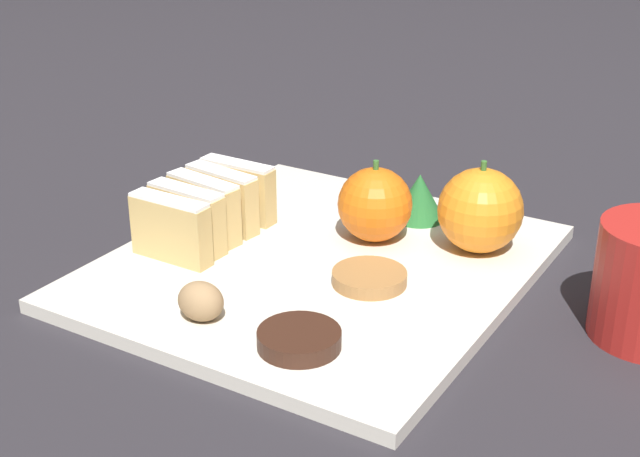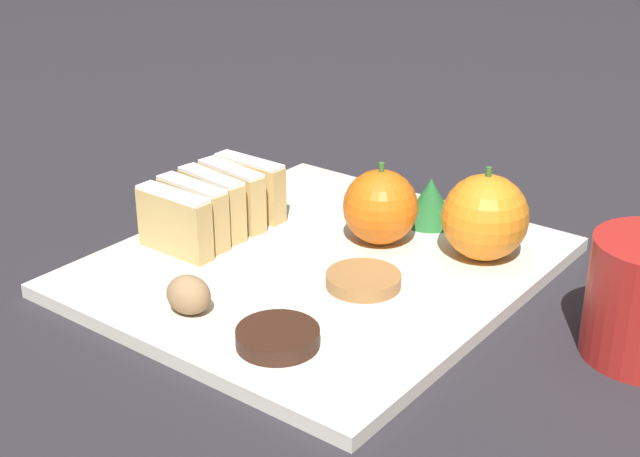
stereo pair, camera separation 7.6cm
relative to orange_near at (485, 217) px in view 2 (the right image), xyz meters
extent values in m
plane|color=#28262B|center=(-0.11, -0.09, -0.05)|extent=(6.00, 6.00, 0.00)
cube|color=silver|center=(-0.11, -0.09, -0.04)|extent=(0.33, 0.37, 0.01)
cube|color=tan|center=(-0.22, -0.16, -0.01)|extent=(0.08, 0.02, 0.05)
cube|color=white|center=(-0.22, -0.16, 0.02)|extent=(0.07, 0.02, 0.00)
cube|color=tan|center=(-0.22, -0.13, -0.01)|extent=(0.08, 0.02, 0.05)
cube|color=white|center=(-0.22, -0.13, 0.02)|extent=(0.08, 0.02, 0.00)
cube|color=tan|center=(-0.22, -0.10, -0.01)|extent=(0.08, 0.03, 0.05)
cube|color=white|center=(-0.22, -0.10, 0.02)|extent=(0.08, 0.03, 0.00)
cube|color=tan|center=(-0.22, -0.08, -0.01)|extent=(0.08, 0.03, 0.05)
cube|color=white|center=(-0.22, -0.08, 0.02)|extent=(0.08, 0.03, 0.00)
cube|color=tan|center=(-0.22, -0.05, -0.01)|extent=(0.08, 0.02, 0.05)
cube|color=white|center=(-0.22, -0.05, 0.02)|extent=(0.07, 0.02, 0.00)
sphere|color=orange|center=(0.00, 0.00, 0.00)|extent=(0.08, 0.08, 0.08)
cylinder|color=#38702D|center=(0.00, 0.00, 0.04)|extent=(0.01, 0.01, 0.01)
sphere|color=orange|center=(-0.09, -0.03, 0.00)|extent=(0.07, 0.07, 0.07)
cylinder|color=#38702D|center=(-0.09, -0.03, 0.03)|extent=(0.00, 0.01, 0.01)
ellipsoid|color=#9E7A51|center=(-0.13, -0.23, -0.02)|extent=(0.04, 0.03, 0.03)
cylinder|color=#381E14|center=(-0.05, -0.22, -0.03)|extent=(0.06, 0.06, 0.01)
cylinder|color=#A3703D|center=(-0.05, -0.11, -0.03)|extent=(0.06, 0.06, 0.01)
cone|color=#23662D|center=(-0.08, 0.04, -0.02)|extent=(0.05, 0.05, 0.05)
camera|label=1|loc=(0.25, -0.69, 0.30)|focal=50.00mm
camera|label=2|loc=(0.31, -0.64, 0.30)|focal=50.00mm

